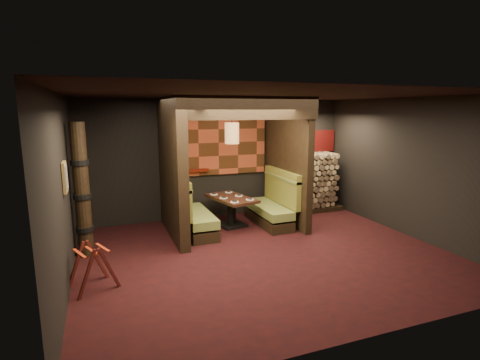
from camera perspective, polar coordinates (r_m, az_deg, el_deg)
name	(u,v)px	position (r m, az deg, el deg)	size (l,w,h in m)	color
floor	(265,255)	(6.99, 3.84, -11.26)	(6.50, 5.50, 0.02)	black
ceiling	(267,94)	(6.49, 4.16, 12.94)	(6.50, 5.50, 0.02)	black
wall_back	(219,159)	(9.14, -3.24, 3.29)	(6.50, 0.02, 2.85)	black
wall_front	(373,220)	(4.31, 19.54, -5.81)	(6.50, 0.02, 2.85)	black
wall_left	(62,192)	(6.03, -25.45, -1.62)	(0.02, 5.50, 2.85)	black
wall_right	(410,167)	(8.47, 24.48, 1.75)	(0.02, 5.50, 2.85)	black
partition_left	(172,168)	(7.75, -10.31, 1.79)	(0.20, 2.20, 2.85)	black
partition_right	(287,162)	(8.67, 7.13, 2.81)	(0.15, 2.10, 2.85)	black
header_beam	(250,108)	(7.12, 1.55, 10.92)	(2.85, 0.18, 0.44)	black
tapa_back_panel	(218,143)	(9.05, -3.32, 5.72)	(2.40, 0.06, 1.55)	#9F3F24
tapa_side_panel	(176,146)	(7.89, -9.78, 5.08)	(0.04, 1.85, 1.45)	#9F3F24
lacquer_shelf	(196,171)	(8.91, -6.69, 1.45)	(0.60, 0.12, 0.07)	#521208
booth_bench_left	(192,215)	(8.05, -7.33, -5.27)	(0.68, 1.60, 1.14)	black
booth_bench_right	(272,207)	(8.66, 4.97, -4.07)	(0.68, 1.60, 1.14)	black
dining_table	(231,207)	(8.44, -1.31, -4.15)	(0.96, 1.40, 0.67)	black
place_settings	(231,197)	(8.38, -1.32, -2.54)	(0.76, 1.12, 0.03)	white
pendant_lamp	(232,133)	(8.12, -1.24, 7.15)	(0.31, 0.31, 0.98)	#9D703F
framed_picture	(65,177)	(6.09, -25.11, 0.39)	(0.05, 0.36, 0.46)	olive
luggage_rack	(92,265)	(6.02, -21.59, -11.96)	(0.79, 0.68, 0.72)	#4C1712
totem_column	(82,191)	(7.14, -22.95, -1.60)	(0.31, 0.31, 2.40)	black
firewood_stack	(308,182)	(9.82, 10.37, -0.35)	(1.73, 0.70, 1.50)	black
mosaic_header	(303,141)	(9.96, 9.59, 5.82)	(1.83, 0.10, 0.56)	maroon
bay_front_post	(285,160)	(8.94, 6.87, 3.06)	(0.08, 0.08, 2.85)	black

